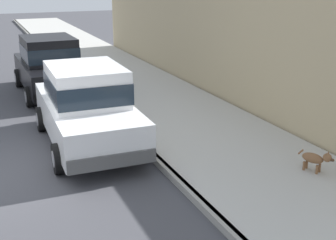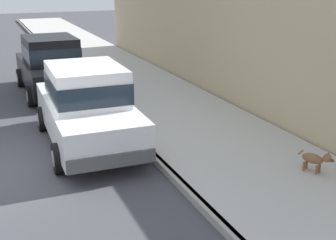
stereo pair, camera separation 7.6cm
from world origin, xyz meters
TOP-DOWN VIEW (x-y plane):
  - curb at (3.20, 0.00)m, footprint 0.16×64.00m
  - sidewalk at (5.00, 0.00)m, footprint 3.60×64.00m
  - car_white_sedan at (2.11, 0.89)m, footprint 2.11×4.64m
  - car_black_sedan at (2.10, 6.11)m, footprint 2.09×4.63m
  - dog_brown at (5.80, -2.72)m, footprint 0.39×0.71m
  - building_facade at (7.10, 4.68)m, footprint 0.50×20.00m

SIDE VIEW (x-z plane):
  - curb at x=3.20m, z-range 0.00..0.14m
  - sidewalk at x=5.00m, z-range 0.00..0.14m
  - dog_brown at x=5.80m, z-range 0.18..0.67m
  - car_white_sedan at x=2.11m, z-range 0.02..1.94m
  - car_black_sedan at x=2.10m, z-range 0.02..1.94m
  - building_facade at x=7.10m, z-range 0.00..3.82m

